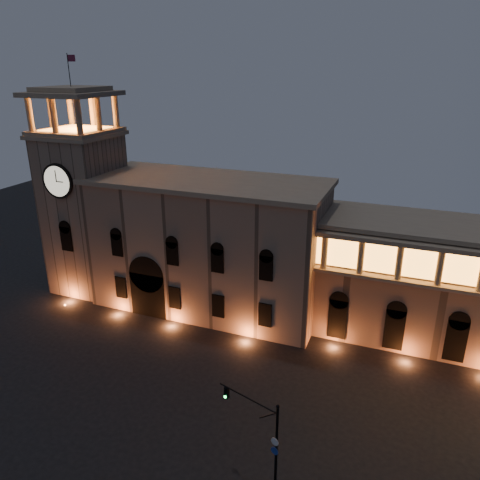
# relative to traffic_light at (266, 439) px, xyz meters

# --- Properties ---
(ground) EXTENTS (160.00, 160.00, 0.00)m
(ground) POSITION_rel_traffic_light_xyz_m (-14.40, 3.21, -4.21)
(ground) COLOR black
(ground) RESTS_ON ground
(government_building) EXTENTS (30.80, 12.80, 17.60)m
(government_building) POSITION_rel_traffic_light_xyz_m (-16.47, 25.14, 4.56)
(government_building) COLOR #90745E
(government_building) RESTS_ON ground
(clock_tower) EXTENTS (9.80, 9.80, 32.40)m
(clock_tower) POSITION_rel_traffic_light_xyz_m (-34.90, 24.18, 8.29)
(clock_tower) COLOR #90745E
(clock_tower) RESTS_ON ground
(traffic_light) EXTENTS (5.62, 2.03, 8.02)m
(traffic_light) POSITION_rel_traffic_light_xyz_m (0.00, 0.00, 0.00)
(traffic_light) COLOR black
(traffic_light) RESTS_ON ground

